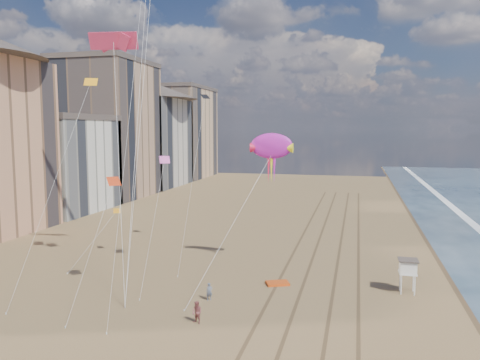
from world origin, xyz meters
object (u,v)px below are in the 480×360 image
at_px(show_kite, 272,146).
at_px(kite_flyer_b, 197,312).
at_px(grounded_kite, 278,283).
at_px(kite_flyer_a, 209,292).
at_px(lifeguard_stand, 408,267).

relative_size(show_kite, kite_flyer_b, 10.60).
height_order(grounded_kite, kite_flyer_a, kite_flyer_a).
xyz_separation_m(grounded_kite, kite_flyer_b, (-4.37, -10.19, 0.73)).
bearing_deg(kite_flyer_a, kite_flyer_b, -116.43).
relative_size(kite_flyer_a, kite_flyer_b, 0.88).
height_order(lifeguard_stand, kite_flyer_b, lifeguard_stand).
bearing_deg(grounded_kite, kite_flyer_b, -137.31).
height_order(lifeguard_stand, kite_flyer_a, lifeguard_stand).
height_order(kite_flyer_a, kite_flyer_b, kite_flyer_b).
bearing_deg(kite_flyer_a, lifeguard_stand, -13.48).
bearing_deg(kite_flyer_b, lifeguard_stand, 57.55).
height_order(show_kite, kite_flyer_a, show_kite).
xyz_separation_m(show_kite, kite_flyer_a, (-3.44, -10.01, -11.97)).
distance_m(show_kite, kite_flyer_b, 19.18).
distance_m(kite_flyer_a, kite_flyer_b, 4.82).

